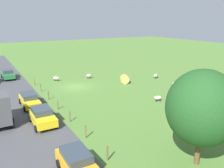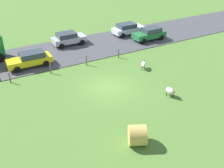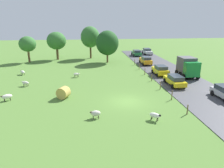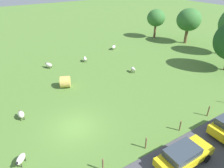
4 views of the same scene
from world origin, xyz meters
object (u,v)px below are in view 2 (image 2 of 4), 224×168
(hay_bale_0, at_px, (137,135))
(car_1, at_px, (30,59))
(sheep_2, at_px, (144,64))
(car_0, at_px, (128,29))
(car_5, at_px, (150,34))
(car_7, at_px, (68,38))
(sheep_1, at_px, (170,91))

(hay_bale_0, xyz_separation_m, car_1, (15.46, 3.13, 0.15))
(sheep_2, distance_m, car_0, 10.78)
(car_0, relative_size, car_5, 1.02)
(hay_bale_0, height_order, car_1, car_1)
(car_1, bearing_deg, car_7, -55.37)
(sheep_1, height_order, car_0, car_0)
(car_1, xyz_separation_m, car_5, (0.45, -15.72, 0.02))
(sheep_2, xyz_separation_m, car_0, (9.89, -4.27, 0.34))
(car_0, height_order, car_1, car_0)
(car_5, distance_m, car_7, 10.53)
(sheep_2, relative_size, car_0, 0.25)
(hay_bale_0, distance_m, car_0, 22.14)
(sheep_2, bearing_deg, sheep_1, 168.64)
(sheep_2, height_order, car_1, car_1)
(hay_bale_0, distance_m, car_5, 20.29)
(sheep_1, bearing_deg, sheep_2, -11.36)
(sheep_2, distance_m, hay_bale_0, 11.53)
(hay_bale_0, relative_size, car_1, 0.31)
(sheep_2, bearing_deg, car_0, -23.33)
(hay_bale_0, relative_size, car_0, 0.32)
(sheep_1, height_order, sheep_2, sheep_1)
(sheep_2, bearing_deg, car_7, 22.61)
(hay_bale_0, height_order, car_7, car_7)
(sheep_1, xyz_separation_m, car_0, (15.45, -5.38, 0.34))
(sheep_1, relative_size, sheep_2, 0.94)
(car_1, bearing_deg, car_5, -88.36)
(car_1, height_order, car_5, car_5)
(car_7, bearing_deg, sheep_2, -157.39)
(sheep_1, bearing_deg, car_7, 11.31)
(car_0, bearing_deg, car_5, -156.88)
(car_5, relative_size, car_7, 1.04)
(sheep_1, xyz_separation_m, hay_bale_0, (-3.64, 5.85, 0.18))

